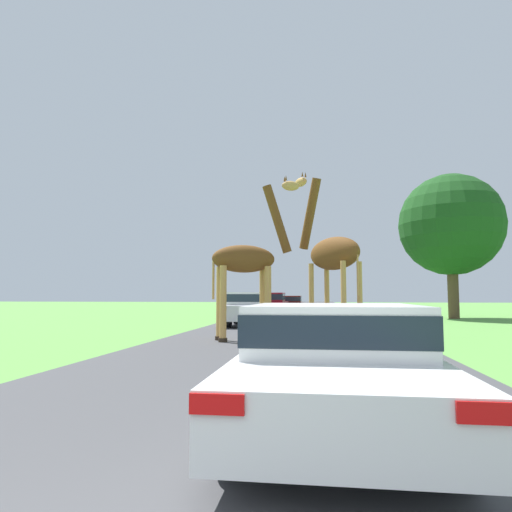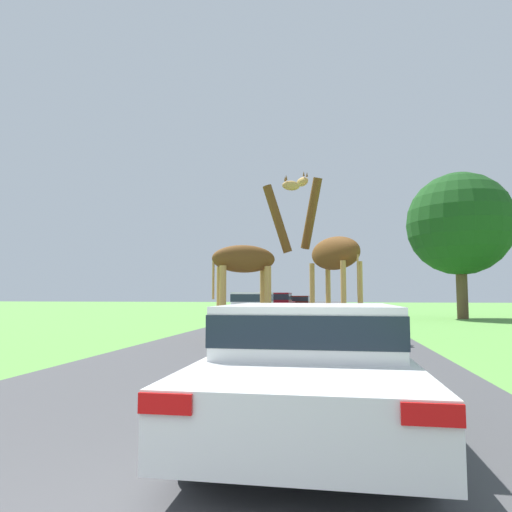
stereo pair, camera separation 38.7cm
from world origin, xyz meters
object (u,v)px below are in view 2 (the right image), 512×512
(car_lead_maroon, at_px, (310,360))
(car_queue_left, at_px, (296,304))
(giraffe_near_road, at_px, (248,263))
(car_queue_right, at_px, (253,308))
(tree_centre_back, at_px, (459,224))
(car_far_ahead, at_px, (274,305))
(giraffe_companion, at_px, (332,253))

(car_lead_maroon, relative_size, car_queue_left, 0.95)
(giraffe_near_road, distance_m, car_queue_right, 6.67)
(car_queue_right, bearing_deg, tree_centre_back, 33.90)
(giraffe_near_road, distance_m, car_lead_maroon, 8.91)
(car_queue_right, xyz_separation_m, car_queue_left, (0.97, 11.46, -0.08))
(tree_centre_back, bearing_deg, giraffe_near_road, -125.25)
(car_lead_maroon, distance_m, car_queue_right, 15.25)
(tree_centre_back, bearing_deg, car_far_ahead, -173.25)
(tree_centre_back, bearing_deg, car_queue_right, -146.10)
(car_far_ahead, bearing_deg, car_lead_maroon, -81.89)
(car_queue_left, xyz_separation_m, car_far_ahead, (-0.76, -5.62, 0.09))
(tree_centre_back, bearing_deg, car_queue_left, 155.23)
(car_queue_right, distance_m, car_queue_left, 11.50)
(car_queue_right, bearing_deg, giraffe_companion, -59.38)
(car_lead_maroon, bearing_deg, giraffe_near_road, 104.54)
(giraffe_near_road, distance_m, tree_centre_back, 16.79)
(car_queue_left, bearing_deg, car_queue_right, -94.86)
(giraffe_companion, bearing_deg, car_queue_right, 80.38)
(car_lead_maroon, distance_m, car_queue_left, 26.46)
(car_far_ahead, bearing_deg, tree_centre_back, 6.75)
(giraffe_companion, xyz_separation_m, tree_centre_back, (7.08, 12.84, 2.68))
(giraffe_companion, distance_m, tree_centre_back, 14.91)
(car_lead_maroon, xyz_separation_m, car_queue_right, (-3.18, 14.91, 0.10))
(car_lead_maroon, xyz_separation_m, car_far_ahead, (-2.96, 20.75, 0.11))
(car_lead_maroon, height_order, car_queue_right, car_queue_right)
(giraffe_companion, distance_m, car_lead_maroon, 9.33)
(giraffe_near_road, bearing_deg, car_queue_right, 166.39)
(giraffe_near_road, bearing_deg, tree_centre_back, 122.50)
(giraffe_near_road, xyz_separation_m, car_lead_maroon, (2.20, -8.48, -1.59))
(car_lead_maroon, relative_size, car_far_ahead, 0.93)
(giraffe_near_road, distance_m, car_far_ahead, 12.38)
(car_queue_left, height_order, tree_centre_back, tree_centre_back)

